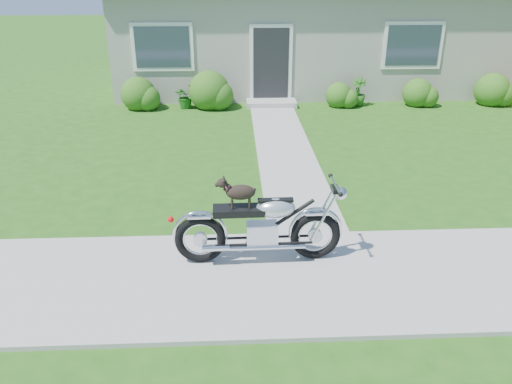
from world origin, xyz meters
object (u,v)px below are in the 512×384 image
house (310,16)px  motorcycle_with_dog (261,225)px  potted_plant_left (185,96)px  potted_plant_right (358,92)px

house → motorcycle_with_dog: size_ratio=5.67×
house → potted_plant_left: 5.52m
potted_plant_right → motorcycle_with_dog: 8.77m
house → potted_plant_left: bearing=-138.6°
house → potted_plant_left: house is taller
house → motorcycle_with_dog: 11.93m
house → motorcycle_with_dog: house is taller
potted_plant_left → motorcycle_with_dog: size_ratio=0.30×
motorcycle_with_dog → potted_plant_left: bearing=100.3°
house → potted_plant_right: (0.94, -3.44, -1.77)m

